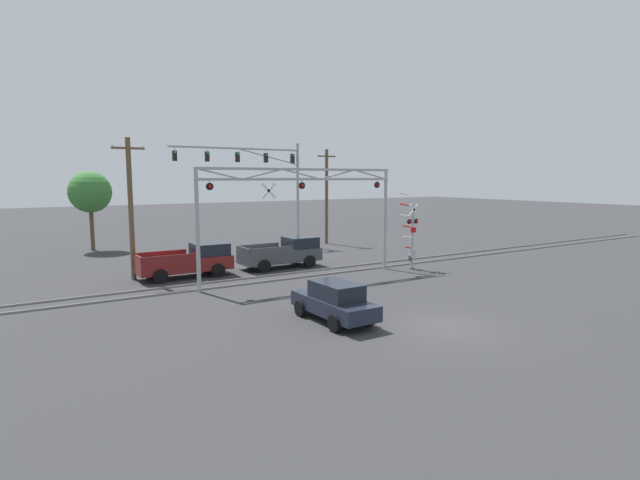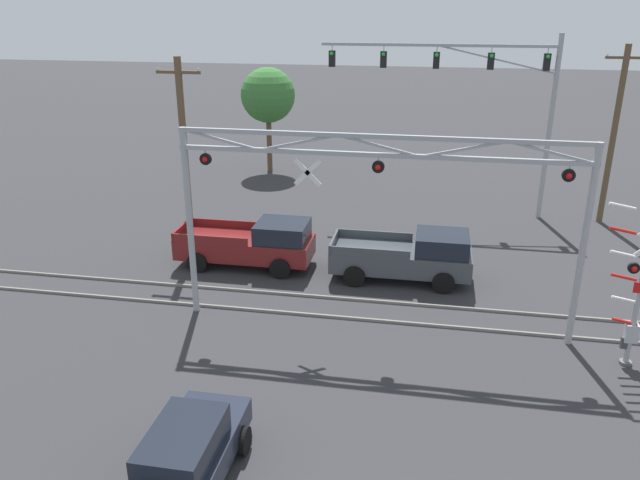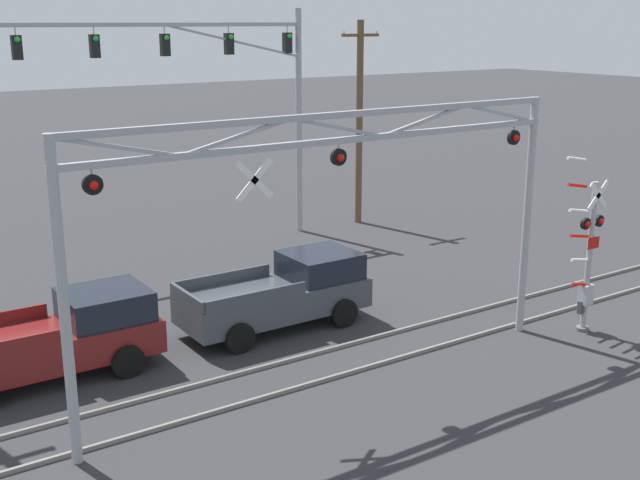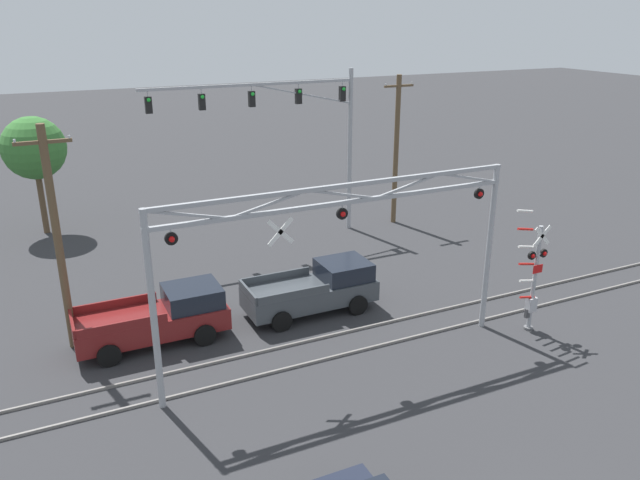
{
  "view_description": "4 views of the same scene",
  "coord_description": "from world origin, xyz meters",
  "views": [
    {
      "loc": [
        -14.43,
        -13.49,
        5.85
      ],
      "look_at": [
        0.79,
        10.48,
        2.31
      ],
      "focal_mm": 28.0,
      "sensor_mm": 36.0,
      "label": 1
    },
    {
      "loc": [
        1.58,
        -7.18,
        10.08
      ],
      "look_at": [
        -1.71,
        10.75,
        3.09
      ],
      "focal_mm": 35.0,
      "sensor_mm": 36.0,
      "label": 2
    },
    {
      "loc": [
        -10.0,
        -3.02,
        8.29
      ],
      "look_at": [
        -1.04,
        10.34,
        3.88
      ],
      "focal_mm": 45.0,
      "sensor_mm": 36.0,
      "label": 3
    },
    {
      "loc": [
        -8.75,
        -5.7,
        11.47
      ],
      "look_at": [
        -0.06,
        12.69,
        4.02
      ],
      "focal_mm": 35.0,
      "sensor_mm": 36.0,
      "label": 4
    }
  ],
  "objects": [
    {
      "name": "sedan_waiting",
      "position": [
        -3.23,
        3.03,
        0.83
      ],
      "size": [
        1.9,
        4.31,
        1.64
      ],
      "color": "#1E2333",
      "rests_on": "ground_plane"
    },
    {
      "name": "background_tree_beyond_span",
      "position": [
        -8.52,
        30.21,
        4.7
      ],
      "size": [
        3.32,
        3.32,
        6.39
      ],
      "color": "brown",
      "rests_on": "ground_plane"
    },
    {
      "name": "utility_pole_right",
      "position": [
        9.82,
        23.61,
        4.31
      ],
      "size": [
        1.8,
        0.28,
        8.33
      ],
      "color": "brown",
      "rests_on": "ground_plane"
    },
    {
      "name": "crossing_gantry",
      "position": [
        -0.02,
        11.16,
        4.67
      ],
      "size": [
        12.56,
        0.26,
        6.4
      ],
      "color": "#9EA0A5",
      "rests_on": "ground_plane"
    },
    {
      "name": "crossing_signal_mast",
      "position": [
        7.55,
        10.17,
        2.03
      ],
      "size": [
        1.67,
        0.35,
        4.98
      ],
      "color": "#9EA0A5",
      "rests_on": "ground_plane"
    },
    {
      "name": "traffic_signal_span",
      "position": [
        4.13,
        23.77,
        6.18
      ],
      "size": [
        11.1,
        0.39,
        8.76
      ],
      "color": "#9EA0A5",
      "rests_on": "ground_plane"
    },
    {
      "name": "utility_pole_left",
      "position": [
        -8.32,
        16.28,
        4.2
      ],
      "size": [
        1.8,
        0.28,
        8.11
      ],
      "color": "brown",
      "rests_on": "ground_plane"
    },
    {
      "name": "rail_track_near",
      "position": [
        0.0,
        11.44,
        0.05
      ],
      "size": [
        80.0,
        0.08,
        0.1
      ],
      "primitive_type": "cube",
      "color": "gray",
      "rests_on": "ground_plane"
    },
    {
      "name": "pickup_truck_lead",
      "position": [
        0.94,
        15.12,
        0.97
      ],
      "size": [
        5.32,
        2.27,
        1.94
      ],
      "color": "#3D4247",
      "rests_on": "ground_plane"
    },
    {
      "name": "rail_track_far",
      "position": [
        0.0,
        12.88,
        0.05
      ],
      "size": [
        80.0,
        0.08,
        0.1
      ],
      "primitive_type": "cube",
      "color": "gray",
      "rests_on": "ground_plane"
    },
    {
      "name": "pickup_truck_following",
      "position": [
        -5.32,
        15.31,
        0.97
      ],
      "size": [
        5.44,
        2.27,
        1.94
      ],
      "color": "maroon",
      "rests_on": "ground_plane"
    }
  ]
}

